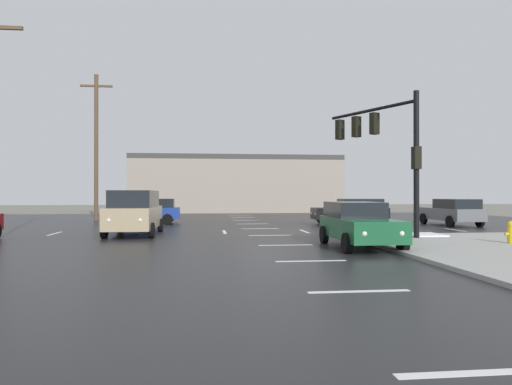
{
  "coord_description": "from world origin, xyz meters",
  "views": [
    {
      "loc": [
        -2.92,
        -22.47,
        1.88
      ],
      "look_at": [
        0.07,
        4.6,
        1.98
      ],
      "focal_mm": 32.08,
      "sensor_mm": 36.0,
      "label": 1
    }
  ],
  "objects": [
    {
      "name": "ground_plane",
      "position": [
        0.0,
        0.0,
        0.0
      ],
      "size": [
        120.0,
        120.0,
        0.0
      ],
      "primitive_type": "plane",
      "color": "slate"
    },
    {
      "name": "road_asphalt",
      "position": [
        0.0,
        0.0,
        0.01
      ],
      "size": [
        44.0,
        44.0,
        0.02
      ],
      "primitive_type": "cube",
      "color": "#232326",
      "rests_on": "ground_plane"
    },
    {
      "name": "snow_strip_curbside",
      "position": [
        5.0,
        -4.0,
        0.17
      ],
      "size": [
        4.0,
        1.6,
        0.06
      ],
      "primitive_type": "cube",
      "color": "white",
      "rests_on": "sidewalk_corner"
    },
    {
      "name": "lane_markings",
      "position": [
        1.2,
        -1.38,
        0.02
      ],
      "size": [
        36.15,
        36.15,
        0.01
      ],
      "color": "silver",
      "rests_on": "road_asphalt"
    },
    {
      "name": "traffic_signal_mast",
      "position": [
        4.77,
        -3.51,
        4.21
      ],
      "size": [
        2.33,
        4.76,
        5.9
      ],
      "rotation": [
        0.0,
        0.0,
        2.01
      ],
      "color": "black",
      "rests_on": "sidewalk_corner"
    },
    {
      "name": "fire_hydrant",
      "position": [
        7.87,
        -7.36,
        0.54
      ],
      "size": [
        0.48,
        0.26,
        0.79
      ],
      "color": "gold",
      "rests_on": "sidewalk_corner"
    },
    {
      "name": "strip_building_background",
      "position": [
        0.26,
        26.04,
        2.91
      ],
      "size": [
        21.34,
        8.0,
        5.82
      ],
      "color": "gray",
      "rests_on": "ground_plane"
    },
    {
      "name": "sedan_grey",
      "position": [
        11.64,
        3.23,
        0.85
      ],
      "size": [
        2.07,
        4.56,
        1.58
      ],
      "rotation": [
        0.0,
        0.0,
        1.58
      ],
      "color": "slate",
      "rests_on": "road_asphalt"
    },
    {
      "name": "sedan_green",
      "position": [
        2.42,
        -6.88,
        0.85
      ],
      "size": [
        2.1,
        4.57,
        1.58
      ],
      "rotation": [
        0.0,
        0.0,
        -1.59
      ],
      "color": "#195933",
      "rests_on": "road_asphalt"
    },
    {
      "name": "suv_tan",
      "position": [
        -6.15,
        -1.11,
        1.09
      ],
      "size": [
        2.24,
        4.87,
        2.03
      ],
      "rotation": [
        0.0,
        0.0,
        -1.59
      ],
      "color": "tan",
      "rests_on": "road_asphalt"
    },
    {
      "name": "sedan_black",
      "position": [
        6.06,
        4.83,
        0.85
      ],
      "size": [
        4.57,
        2.1,
        1.58
      ],
      "rotation": [
        0.0,
        0.0,
        3.12
      ],
      "color": "black",
      "rests_on": "road_asphalt"
    },
    {
      "name": "sedan_blue",
      "position": [
        -6.61,
        6.64,
        0.85
      ],
      "size": [
        4.57,
        2.1,
        1.58
      ],
      "rotation": [
        0.0,
        0.0,
        3.16
      ],
      "color": "navy",
      "rests_on": "road_asphalt"
    },
    {
      "name": "utility_pole_distant",
      "position": [
        -10.57,
        10.63,
        5.37
      ],
      "size": [
        2.2,
        0.28,
        10.3
      ],
      "color": "brown",
      "rests_on": "ground_plane"
    }
  ]
}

